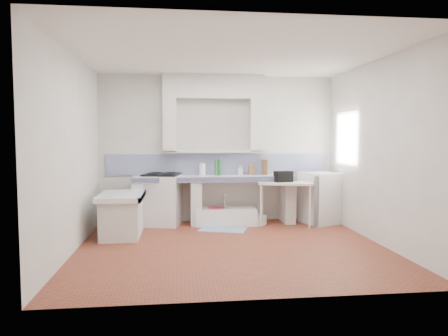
{
  "coord_description": "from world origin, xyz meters",
  "views": [
    {
      "loc": [
        -0.8,
        -5.94,
        1.61
      ],
      "look_at": [
        0.0,
        1.0,
        1.1
      ],
      "focal_mm": 33.09,
      "sensor_mm": 36.0,
      "label": 1
    }
  ],
  "objects": [
    {
      "name": "black_bag",
      "position": [
        1.14,
        1.38,
        0.91
      ],
      "size": [
        0.35,
        0.25,
        0.2
      ],
      "primitive_type": "cube",
      "rotation": [
        0.0,
        0.0,
        0.24
      ],
      "color": "black",
      "rests_on": "side_table"
    },
    {
      "name": "wall_left",
      "position": [
        -2.25,
        0.0,
        1.4
      ],
      "size": [
        0.0,
        4.5,
        4.5
      ],
      "primitive_type": "plane",
      "rotation": [
        1.57,
        0.0,
        1.57
      ],
      "color": "silver",
      "rests_on": "ground"
    },
    {
      "name": "wall_back",
      "position": [
        0.0,
        2.0,
        1.4
      ],
      "size": [
        4.5,
        0.0,
        4.5
      ],
      "primitive_type": "plane",
      "rotation": [
        1.57,
        0.0,
        0.0
      ],
      "color": "silver",
      "rests_on": "ground"
    },
    {
      "name": "water_bottle_b",
      "position": [
        0.23,
        1.85,
        0.14
      ],
      "size": [
        0.08,
        0.08,
        0.28
      ],
      "primitive_type": "cylinder",
      "rotation": [
        0.0,
        0.0,
        -0.1
      ],
      "color": "silver",
      "rests_on": "ground"
    },
    {
      "name": "wall_front",
      "position": [
        0.0,
        -2.0,
        1.4
      ],
      "size": [
        4.5,
        0.0,
        4.5
      ],
      "primitive_type": "plane",
      "rotation": [
        -1.57,
        0.0,
        0.0
      ],
      "color": "silver",
      "rests_on": "ground"
    },
    {
      "name": "counter_lip",
      "position": [
        -0.1,
        1.42,
        0.86
      ],
      "size": [
        3.0,
        0.04,
        0.1
      ],
      "primitive_type": "cube",
      "color": "navy",
      "rests_on": "ground"
    },
    {
      "name": "bucket_red",
      "position": [
        -0.06,
        1.7,
        0.15
      ],
      "size": [
        0.4,
        0.4,
        0.31
      ],
      "primitive_type": "cylinder",
      "rotation": [
        0.0,
        0.0,
        -0.25
      ],
      "color": "#B30C2B",
      "rests_on": "ground"
    },
    {
      "name": "rug",
      "position": [
        -0.0,
        1.14,
        0.01
      ],
      "size": [
        0.9,
        0.69,
        0.01
      ],
      "primitive_type": "cube",
      "rotation": [
        0.0,
        0.0,
        -0.34
      ],
      "color": "#385B96",
      "rests_on": "ground"
    },
    {
      "name": "green_bottle_b",
      "position": [
        0.02,
        1.85,
        1.05
      ],
      "size": [
        0.08,
        0.08,
        0.31
      ],
      "primitive_type": "cylinder",
      "rotation": [
        0.0,
        0.0,
        -0.26
      ],
      "color": "#2C6736",
      "rests_on": "counter_slab"
    },
    {
      "name": "cutting_board",
      "position": [
        0.88,
        1.85,
        1.05
      ],
      "size": [
        0.08,
        0.21,
        0.29
      ],
      "primitive_type": "cube",
      "rotation": [
        0.0,
        0.0,
        0.31
      ],
      "color": "olive",
      "rests_on": "counter_slab"
    },
    {
      "name": "green_bottle_a",
      "position": [
        -0.05,
        1.85,
        1.05
      ],
      "size": [
        0.07,
        0.07,
        0.3
      ],
      "primitive_type": "cylinder",
      "rotation": [
        0.0,
        0.0,
        0.15
      ],
      "color": "#2C6736",
      "rests_on": "counter_slab"
    },
    {
      "name": "counter_slab",
      "position": [
        -0.1,
        1.7,
        0.86
      ],
      "size": [
        3.0,
        0.6,
        0.08
      ],
      "primitive_type": "cube",
      "color": "white",
      "rests_on": "ground"
    },
    {
      "name": "counter_pier_right",
      "position": [
        1.3,
        1.7,
        0.41
      ],
      "size": [
        0.2,
        0.55,
        0.82
      ],
      "primitive_type": "cube",
      "color": "silver",
      "rests_on": "ground"
    },
    {
      "name": "peninsula_base",
      "position": [
        -1.7,
        0.9,
        0.31
      ],
      "size": [
        0.6,
        1.0,
        0.62
      ],
      "primitive_type": "cube",
      "color": "silver",
      "rests_on": "ground"
    },
    {
      "name": "backsplash",
      "position": [
        0.0,
        1.99,
        1.1
      ],
      "size": [
        4.27,
        0.03,
        0.4
      ],
      "primitive_type": "cube",
      "color": "navy",
      "rests_on": "ground"
    },
    {
      "name": "peninsula_lip",
      "position": [
        -1.37,
        0.9,
        0.66
      ],
      "size": [
        0.04,
        1.1,
        0.1
      ],
      "primitive_type": "cube",
      "color": "navy",
      "rests_on": "ground"
    },
    {
      "name": "counter_pier_mid",
      "position": [
        -0.45,
        1.7,
        0.41
      ],
      "size": [
        0.2,
        0.55,
        0.82
      ],
      "primitive_type": "cube",
      "color": "silver",
      "rests_on": "ground"
    },
    {
      "name": "peninsula_top",
      "position": [
        -1.7,
        0.9,
        0.66
      ],
      "size": [
        0.7,
        1.1,
        0.08
      ],
      "primitive_type": "cube",
      "color": "white",
      "rests_on": "ground"
    },
    {
      "name": "side_table",
      "position": [
        1.19,
        1.42,
        0.4
      ],
      "size": [
        1.08,
        0.78,
        0.04
      ],
      "primitive_type": "cube",
      "rotation": [
        0.0,
        0.0,
        -0.27
      ],
      "color": "white",
      "rests_on": "ground"
    },
    {
      "name": "paper_towel",
      "position": [
        -0.32,
        1.85,
        1.01
      ],
      "size": [
        0.15,
        0.15,
        0.23
      ],
      "primitive_type": "cylinder",
      "rotation": [
        0.0,
        0.0,
        -0.38
      ],
      "color": "white",
      "rests_on": "counter_slab"
    },
    {
      "name": "bucket_blue",
      "position": [
        0.52,
        1.64,
        0.15
      ],
      "size": [
        0.32,
        0.32,
        0.29
      ],
      "primitive_type": "cylinder",
      "rotation": [
        0.0,
        0.0,
        -0.01
      ],
      "color": "#0838A9",
      "rests_on": "ground"
    },
    {
      "name": "window_frame",
      "position": [
        2.42,
        1.2,
        1.6
      ],
      "size": [
        0.35,
        0.86,
        1.06
      ],
      "primitive_type": "cube",
      "color": "#372311",
      "rests_on": "ground"
    },
    {
      "name": "soap_bottle",
      "position": [
        0.42,
        1.85,
        0.99
      ],
      "size": [
        0.11,
        0.11,
        0.19
      ],
      "primitive_type": "imported",
      "rotation": [
        0.0,
        0.0,
        -0.32
      ],
      "color": "white",
      "rests_on": "counter_slab"
    },
    {
      "name": "water_bottle_a",
      "position": [
        0.01,
        1.85,
        0.16
      ],
      "size": [
        0.1,
        0.1,
        0.31
      ],
      "primitive_type": "cylinder",
      "rotation": [
        0.0,
        0.0,
        -0.21
      ],
      "color": "silver",
      "rests_on": "ground"
    },
    {
      "name": "bucket_orange",
      "position": [
        0.08,
        1.68,
        0.14
      ],
      "size": [
        0.34,
        0.34,
        0.27
      ],
      "primitive_type": "cylinder",
      "rotation": [
        0.0,
        0.0,
        -0.17
      ],
      "color": "orange",
      "rests_on": "ground"
    },
    {
      "name": "alcove_mass",
      "position": [
        -0.1,
        1.88,
        2.58
      ],
      "size": [
        1.9,
        0.25,
        0.45
      ],
      "primitive_type": "cube",
      "color": "silver",
      "rests_on": "ground"
    },
    {
      "name": "sink",
      "position": [
        0.11,
        1.66,
        0.13
      ],
      "size": [
        1.16,
        0.67,
        0.27
      ],
      "primitive_type": "cube",
      "rotation": [
        0.0,
        0.0,
        -0.06
      ],
      "color": "white",
      "rests_on": "ground"
    },
    {
      "name": "counter_pier_left",
      "position": [
        -1.5,
        1.7,
        0.41
      ],
      "size": [
        0.2,
        0.55,
        0.82
      ],
      "primitive_type": "cube",
      "color": "silver",
      "rests_on": "ground"
    },
    {
      "name": "wall_right",
      "position": [
        2.25,
        0.0,
        1.4
      ],
      "size": [
        0.0,
        4.5,
        4.5
      ],
      "primitive_type": "plane",
      "rotation": [
        1.57,
        0.0,
        -1.57
      ],
      "color": "silver",
      "rests_on": "ground"
    },
    {
      "name": "floor",
      "position": [
        0.0,
        0.0,
        0.0
      ],
      "size": [
        4.5,
        4.5,
        0.0
      ],
      "primitive_type": "plane",
      "color": "brown",
      "rests_on": "ground"
    },
    {
      "name": "fridge",
      "position": [
        1.9,
        1.53,
        0.48
      ],
      "size": [
        0.81,
        0.81,
        0.96
      ],
      "primitive_type": "cube",
      "rotation": [
        0.0,
        0.0,
        0.39
      ],
      "color": "white",
      "rests_on": "ground"
    },
    {
      "name": "ceiling",
      "position": [
        0.0,
        0.0,
        2.8
      ],
      "size": [
        4.5,
        4.5,
        0.0
      ],
      "primitive_type": "plane",
      "rotation": [
        3.14,
        0.0,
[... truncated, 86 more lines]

